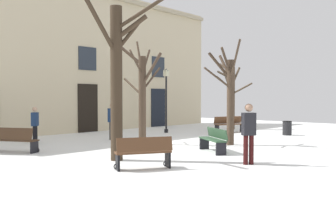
{
  "coord_description": "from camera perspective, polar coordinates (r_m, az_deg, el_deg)",
  "views": [
    {
      "loc": [
        -12.29,
        -9.9,
        1.95
      ],
      "look_at": [
        0.0,
        1.61,
        1.33
      ],
      "focal_mm": 39.45,
      "sensor_mm": 36.0,
      "label": 1
    }
  ],
  "objects": [
    {
      "name": "tree_center",
      "position": [
        15.6,
        9.47,
        2.5
      ],
      "size": [
        1.74,
        1.81,
        4.25
      ],
      "color": "#423326",
      "rests_on": "ground"
    },
    {
      "name": "building_facade",
      "position": [
        22.04,
        -12.81,
        7.98
      ],
      "size": [
        21.38,
        0.6,
        8.34
      ],
      "color": "beige",
      "rests_on": "ground"
    },
    {
      "name": "tree_near_facade",
      "position": [
        15.65,
        -4.03,
        2.9
      ],
      "size": [
        1.91,
        2.43,
        4.47
      ],
      "color": "#423326",
      "rests_on": "ground"
    },
    {
      "name": "tree_foreground",
      "position": [
        23.65,
        9.82,
        2.72
      ],
      "size": [
        2.02,
        2.43,
        4.36
      ],
      "color": "#4C3D2D",
      "rests_on": "ground"
    },
    {
      "name": "ground_plane",
      "position": [
        15.9,
        4.25,
        -4.93
      ],
      "size": [
        34.21,
        34.21,
        0.0
      ],
      "primitive_type": "plane",
      "color": "white"
    },
    {
      "name": "person_crossing_plaza",
      "position": [
        16.89,
        -19.87,
        -1.67
      ],
      "size": [
        0.43,
        0.42,
        1.59
      ],
      "rotation": [
        0.0,
        0.0,
        3.92
      ],
      "color": "black",
      "rests_on": "ground"
    },
    {
      "name": "tree_right_of_center",
      "position": [
        11.65,
        -7.86,
        5.47
      ],
      "size": [
        1.93,
        1.71,
        5.01
      ],
      "color": "#382B1E",
      "rests_on": "ground"
    },
    {
      "name": "person_strolling",
      "position": [
        17.41,
        -8.6,
        -1.12
      ],
      "size": [
        0.34,
        0.43,
        1.74
      ],
      "rotation": [
        0.0,
        0.0,
        5.07
      ],
      "color": "#403D3A",
      "rests_on": "ground"
    },
    {
      "name": "streetlamp",
      "position": [
        20.89,
        -0.28,
        2.88
      ],
      "size": [
        0.3,
        0.3,
        3.63
      ],
      "color": "black",
      "rests_on": "ground"
    },
    {
      "name": "bench_back_to_back_right",
      "position": [
        10.2,
        -3.77,
        -6.24
      ],
      "size": [
        1.58,
        1.15,
        0.9
      ],
      "rotation": [
        0.0,
        0.0,
        2.64
      ],
      "color": "#51331E",
      "rests_on": "ground"
    },
    {
      "name": "bench_far_corner",
      "position": [
        21.3,
        9.44,
        -1.83
      ],
      "size": [
        1.92,
        1.07,
        0.92
      ],
      "rotation": [
        0.0,
        0.0,
        5.93
      ],
      "color": "#51331E",
      "rests_on": "ground"
    },
    {
      "name": "litter_bin",
      "position": [
        20.55,
        17.93,
        -2.37
      ],
      "size": [
        0.49,
        0.49,
        0.75
      ],
      "color": "black",
      "rests_on": "ground"
    },
    {
      "name": "bench_near_lamp",
      "position": [
        14.46,
        -22.89,
        -3.94
      ],
      "size": [
        1.31,
        1.86,
        0.91
      ],
      "rotation": [
        0.0,
        0.0,
        2.06
      ],
      "color": "#3D2819",
      "rests_on": "ground"
    },
    {
      "name": "bench_near_center_tree",
      "position": [
        13.51,
        7.05,
        -4.22
      ],
      "size": [
        1.27,
        1.7,
        0.86
      ],
      "rotation": [
        0.0,
        0.0,
        4.16
      ],
      "color": "#2D4C33",
      "rests_on": "ground"
    },
    {
      "name": "person_by_shop_door",
      "position": [
        11.11,
        12.36,
        -2.8
      ],
      "size": [
        0.44,
        0.39,
        1.79
      ],
      "rotation": [
        0.0,
        0.0,
        2.57
      ],
      "color": "#350F0F",
      "rests_on": "ground"
    }
  ]
}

